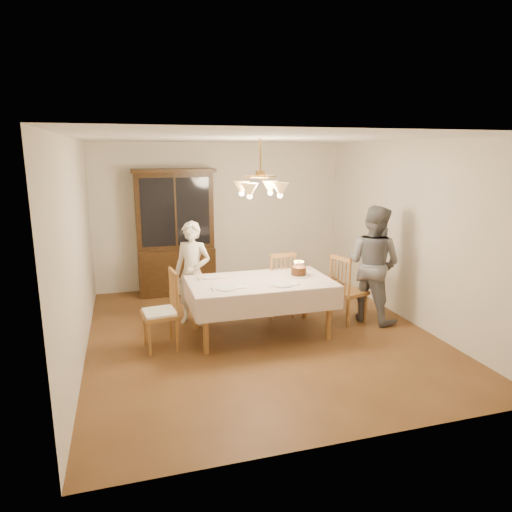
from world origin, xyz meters
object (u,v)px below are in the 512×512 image
object	(u,v)px
china_hutch	(175,234)
birthday_cake	(299,272)
dining_table	(260,286)
elderly_woman	(193,273)
chair_far_side	(278,287)

from	to	relation	value
china_hutch	birthday_cake	xyz separation A→B (m)	(1.44, -2.17, -0.22)
dining_table	china_hutch	distance (m)	2.44
dining_table	elderly_woman	distance (m)	1.05
elderly_woman	birthday_cake	bearing A→B (deg)	9.44
birthday_cake	dining_table	bearing A→B (deg)	-172.05
china_hutch	chair_far_side	world-z (taller)	china_hutch
elderly_woman	chair_far_side	bearing A→B (deg)	31.87
elderly_woman	dining_table	bearing A→B (deg)	-7.26
dining_table	birthday_cake	bearing A→B (deg)	7.95
china_hutch	dining_table	bearing A→B (deg)	-69.16
dining_table	chair_far_side	distance (m)	0.85
dining_table	elderly_woman	bearing A→B (deg)	140.31
china_hutch	birthday_cake	world-z (taller)	china_hutch
dining_table	birthday_cake	world-z (taller)	birthday_cake
elderly_woman	birthday_cake	size ratio (longest dim) A/B	4.96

